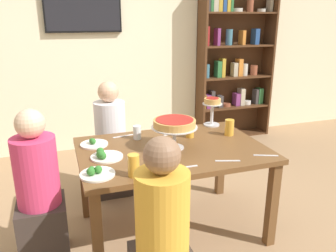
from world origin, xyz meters
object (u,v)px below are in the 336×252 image
personal_pizza_stand (212,106)px  deep_dish_pizza_stand (174,125)px  salad_plate_spare (94,144)px  dining_table (172,158)px  beer_glass_amber_spare (190,129)px  diner_near_left (163,247)px  cutlery_knife_far (228,161)px  bookshelf (233,60)px  cutlery_fork_far (185,167)px  cutlery_fork_near (266,155)px  salad_plate_near_diner (104,156)px  cutlery_knife_near (172,134)px  beer_glass_amber_tall (134,165)px  television (83,10)px  water_glass_clear_near (137,132)px  beer_glass_amber_short (229,127)px  salad_plate_far_diner (96,173)px  cutlery_spare_fork (123,136)px  diner_head_west (40,198)px  diner_far_left (111,147)px

personal_pizza_stand → deep_dish_pizza_stand: bearing=-140.3°
salad_plate_spare → dining_table: bearing=-23.9°
beer_glass_amber_spare → personal_pizza_stand: bearing=37.4°
diner_near_left → cutlery_knife_far: 0.82m
deep_dish_pizza_stand → personal_pizza_stand: bearing=39.7°
bookshelf → deep_dish_pizza_stand: (-1.62, -2.03, -0.20)m
cutlery_fork_far → cutlery_fork_near: bearing=0.7°
salad_plate_near_diner → cutlery_knife_near: bearing=28.6°
diner_near_left → cutlery_fork_near: size_ratio=6.39×
beer_glass_amber_tall → cutlery_fork_near: beer_glass_amber_tall is taller
deep_dish_pizza_stand → diner_near_left: bearing=-113.9°
television → bookshelf: bearing=-2.6°
cutlery_knife_far → bookshelf: bearing=78.4°
water_glass_clear_near → cutlery_knife_near: 0.33m
salad_plate_spare → salad_plate_near_diner: bearing=-82.5°
beer_glass_amber_short → cutlery_fork_near: size_ratio=0.77×
bookshelf → cutlery_knife_far: size_ratio=12.29×
salad_plate_spare → cutlery_knife_far: bearing=-35.9°
salad_plate_far_diner → cutlery_spare_fork: 0.76m
water_glass_clear_near → cutlery_fork_near: (0.82, -0.66, -0.06)m
beer_glass_amber_spare → salad_plate_near_diner: bearing=-163.5°
bookshelf → diner_head_west: (-2.64, -2.04, -0.64)m
beer_glass_amber_spare → cutlery_fork_far: beer_glass_amber_spare is taller
personal_pizza_stand → cutlery_fork_far: (-0.59, -0.81, -0.19)m
cutlery_knife_near → cutlery_fork_far: size_ratio=1.00×
bookshelf → diner_head_west: bookshelf is taller
cutlery_knife_near → cutlery_knife_far: (0.18, -0.69, 0.00)m
dining_table → beer_glass_amber_spare: size_ratio=9.50×
beer_glass_amber_short → water_glass_clear_near: 0.80m
bookshelf → water_glass_clear_near: size_ratio=19.14×
beer_glass_amber_tall → cutlery_knife_far: bearing=1.5°
cutlery_spare_fork → salad_plate_far_diner: bearing=56.3°
beer_glass_amber_tall → cutlery_spare_fork: bearing=83.7°
water_glass_clear_near → cutlery_fork_near: bearing=-38.9°
beer_glass_amber_tall → dining_table: bearing=44.4°
deep_dish_pizza_stand → salad_plate_far_diner: (-0.64, -0.29, -0.18)m
beer_glass_amber_short → diner_near_left: bearing=-134.0°
dining_table → cutlery_knife_far: size_ratio=8.06×
beer_glass_amber_spare → cutlery_fork_far: size_ratio=0.85×
water_glass_clear_near → cutlery_knife_far: 0.83m
cutlery_knife_near → cutlery_knife_far: size_ratio=1.00×
diner_far_left → cutlery_fork_far: 1.25m
diner_far_left → television: bearing=-177.5°
cutlery_knife_near → television: bearing=-89.4°
deep_dish_pizza_stand → beer_glass_amber_tall: size_ratio=2.39×
deep_dish_pizza_stand → salad_plate_near_diner: 0.58m
salad_plate_far_diner → beer_glass_amber_tall: size_ratio=1.54×
television → cutlery_knife_near: television is taller
salad_plate_spare → water_glass_clear_near: size_ratio=1.91×
beer_glass_amber_spare → cutlery_fork_far: (-0.26, -0.56, -0.07)m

